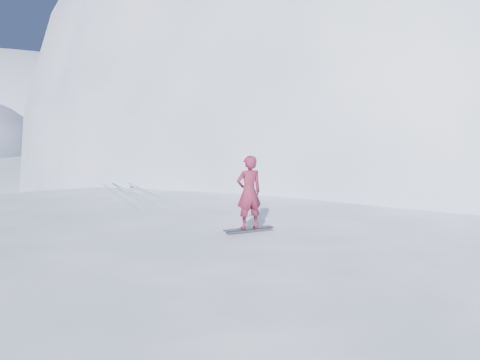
{
  "coord_description": "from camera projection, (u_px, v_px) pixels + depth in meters",
  "views": [
    {
      "loc": [
        -1.24,
        -13.37,
        5.37
      ],
      "look_at": [
        1.83,
        0.24,
        3.5
      ],
      "focal_mm": 40.0,
      "sensor_mm": 36.0,
      "label": 1
    }
  ],
  "objects": [
    {
      "name": "wind_bumps",
      "position": [
        148.0,
        291.0,
        15.83
      ],
      "size": [
        16.0,
        14.4,
        1.0
      ],
      "color": "white",
      "rests_on": "ground"
    },
    {
      "name": "near_ridge",
      "position": [
        196.0,
        278.0,
        17.02
      ],
      "size": [
        36.0,
        28.0,
        4.8
      ],
      "primitive_type": "ellipsoid",
      "color": "white",
      "rests_on": "ground"
    },
    {
      "name": "board_tracks",
      "position": [
        135.0,
        194.0,
        18.64
      ],
      "size": [
        2.63,
        5.88,
        0.04
      ],
      "color": "silver",
      "rests_on": "ground"
    },
    {
      "name": "peak_shoulder",
      "position": [
        294.0,
        190.0,
        35.43
      ],
      "size": [
        28.0,
        24.0,
        18.0
      ],
      "primitive_type": "ellipsoid",
      "color": "white",
      "rests_on": "ground"
    },
    {
      "name": "snowboard",
      "position": [
        249.0,
        229.0,
        13.25
      ],
      "size": [
        1.31,
        0.51,
        0.02
      ],
      "primitive_type": "cube",
      "rotation": [
        0.0,
        0.0,
        0.21
      ],
      "color": "black",
      "rests_on": "near_ridge"
    },
    {
      "name": "snowboarder",
      "position": [
        249.0,
        192.0,
        13.12
      ],
      "size": [
        0.74,
        0.56,
        1.81
      ],
      "primitive_type": "imported",
      "rotation": [
        0.0,
        0.0,
        3.35
      ],
      "color": "maroon",
      "rests_on": "snowboard"
    },
    {
      "name": "ground",
      "position": [
        173.0,
        316.0,
        13.91
      ],
      "size": [
        400.0,
        400.0,
        0.0
      ],
      "primitive_type": "plane",
      "color": "white",
      "rests_on": "ground"
    },
    {
      "name": "summit_peak",
      "position": [
        410.0,
        174.0,
        43.85
      ],
      "size": [
        60.0,
        56.0,
        56.0
      ],
      "primitive_type": "ellipsoid",
      "color": "white",
      "rests_on": "ground"
    }
  ]
}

